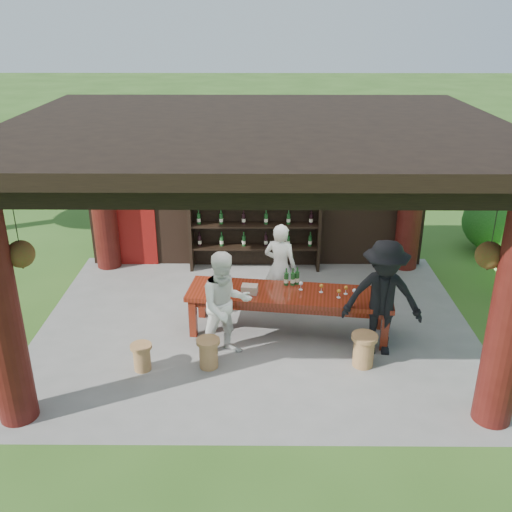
{
  "coord_description": "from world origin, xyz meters",
  "views": [
    {
      "loc": [
        0.06,
        -8.57,
        4.99
      ],
      "look_at": [
        0.0,
        0.4,
        1.15
      ],
      "focal_mm": 40.0,
      "sensor_mm": 36.0,
      "label": 1
    }
  ],
  "objects_px": {
    "stool_near_right": "(364,349)",
    "stool_far_left": "(142,356)",
    "wine_shelf": "(255,215)",
    "guest_man": "(383,299)",
    "stool_near_left": "(208,352)",
    "guest_woman": "(226,305)",
    "host": "(280,267)",
    "napkin_basket": "(250,289)",
    "tasting_table": "(289,299)"
  },
  "relations": [
    {
      "from": "stool_near_right",
      "to": "stool_far_left",
      "type": "height_order",
      "value": "stool_near_right"
    },
    {
      "from": "stool_near_left",
      "to": "stool_far_left",
      "type": "bearing_deg",
      "value": -175.41
    },
    {
      "from": "stool_near_right",
      "to": "host",
      "type": "xyz_separation_m",
      "value": [
        -1.22,
        1.83,
        0.54
      ]
    },
    {
      "from": "stool_near_right",
      "to": "stool_near_left",
      "type": "bearing_deg",
      "value": -178.62
    },
    {
      "from": "guest_woman",
      "to": "napkin_basket",
      "type": "relative_size",
      "value": 6.67
    },
    {
      "from": "tasting_table",
      "to": "guest_man",
      "type": "distance_m",
      "value": 1.56
    },
    {
      "from": "wine_shelf",
      "to": "stool_near_right",
      "type": "distance_m",
      "value": 4.09
    },
    {
      "from": "wine_shelf",
      "to": "host",
      "type": "bearing_deg",
      "value": -75.31
    },
    {
      "from": "wine_shelf",
      "to": "napkin_basket",
      "type": "height_order",
      "value": "wine_shelf"
    },
    {
      "from": "tasting_table",
      "to": "stool_near_right",
      "type": "height_order",
      "value": "tasting_table"
    },
    {
      "from": "stool_far_left",
      "to": "napkin_basket",
      "type": "distance_m",
      "value": 2.03
    },
    {
      "from": "stool_near_right",
      "to": "tasting_table",
      "type": "bearing_deg",
      "value": 138.16
    },
    {
      "from": "guest_woman",
      "to": "stool_far_left",
      "type": "bearing_deg",
      "value": 177.21
    },
    {
      "from": "stool_near_left",
      "to": "tasting_table",
      "type": "bearing_deg",
      "value": 39.61
    },
    {
      "from": "guest_woman",
      "to": "napkin_basket",
      "type": "xyz_separation_m",
      "value": [
        0.36,
        0.65,
        -0.05
      ]
    },
    {
      "from": "stool_near_right",
      "to": "napkin_basket",
      "type": "bearing_deg",
      "value": 151.5
    },
    {
      "from": "stool_near_right",
      "to": "guest_woman",
      "type": "bearing_deg",
      "value": 171.77
    },
    {
      "from": "host",
      "to": "guest_woman",
      "type": "bearing_deg",
      "value": 80.57
    },
    {
      "from": "stool_far_left",
      "to": "host",
      "type": "bearing_deg",
      "value": 42.65
    },
    {
      "from": "stool_near_left",
      "to": "guest_man",
      "type": "relative_size",
      "value": 0.25
    },
    {
      "from": "host",
      "to": "napkin_basket",
      "type": "distance_m",
      "value": 1.03
    },
    {
      "from": "tasting_table",
      "to": "napkin_basket",
      "type": "bearing_deg",
      "value": -176.97
    },
    {
      "from": "wine_shelf",
      "to": "guest_woman",
      "type": "distance_m",
      "value": 3.35
    },
    {
      "from": "wine_shelf",
      "to": "napkin_basket",
      "type": "xyz_separation_m",
      "value": [
        -0.06,
        -2.66,
        -0.37
      ]
    },
    {
      "from": "stool_near_right",
      "to": "stool_far_left",
      "type": "distance_m",
      "value": 3.36
    },
    {
      "from": "guest_man",
      "to": "host",
      "type": "bearing_deg",
      "value": 143.6
    },
    {
      "from": "stool_far_left",
      "to": "guest_woman",
      "type": "height_order",
      "value": "guest_woman"
    },
    {
      "from": "tasting_table",
      "to": "stool_near_left",
      "type": "xyz_separation_m",
      "value": [
        -1.26,
        -1.04,
        -0.38
      ]
    },
    {
      "from": "napkin_basket",
      "to": "guest_woman",
      "type": "bearing_deg",
      "value": -118.92
    },
    {
      "from": "wine_shelf",
      "to": "stool_far_left",
      "type": "bearing_deg",
      "value": -113.97
    },
    {
      "from": "wine_shelf",
      "to": "guest_woman",
      "type": "xyz_separation_m",
      "value": [
        -0.42,
        -3.31,
        -0.32
      ]
    },
    {
      "from": "wine_shelf",
      "to": "tasting_table",
      "type": "distance_m",
      "value": 2.75
    },
    {
      "from": "stool_near_left",
      "to": "host",
      "type": "distance_m",
      "value": 2.27
    },
    {
      "from": "stool_far_left",
      "to": "host",
      "type": "relative_size",
      "value": 0.26
    },
    {
      "from": "stool_near_left",
      "to": "wine_shelf",
      "type": "bearing_deg",
      "value": 79.65
    },
    {
      "from": "stool_near_left",
      "to": "stool_near_right",
      "type": "bearing_deg",
      "value": 1.38
    },
    {
      "from": "stool_far_left",
      "to": "stool_near_left",
      "type": "bearing_deg",
      "value": 4.59
    },
    {
      "from": "stool_far_left",
      "to": "host",
      "type": "height_order",
      "value": "host"
    },
    {
      "from": "stool_near_left",
      "to": "guest_woman",
      "type": "relative_size",
      "value": 0.27
    },
    {
      "from": "host",
      "to": "stool_far_left",
      "type": "bearing_deg",
      "value": 63.39
    },
    {
      "from": "stool_far_left",
      "to": "guest_man",
      "type": "distance_m",
      "value": 3.77
    },
    {
      "from": "host",
      "to": "guest_woman",
      "type": "xyz_separation_m",
      "value": [
        -0.89,
        -1.53,
        0.05
      ]
    },
    {
      "from": "stool_near_left",
      "to": "guest_woman",
      "type": "bearing_deg",
      "value": 55.22
    },
    {
      "from": "host",
      "to": "guest_woman",
      "type": "distance_m",
      "value": 1.77
    },
    {
      "from": "wine_shelf",
      "to": "guest_man",
      "type": "height_order",
      "value": "wine_shelf"
    },
    {
      "from": "stool_near_right",
      "to": "stool_far_left",
      "type": "relative_size",
      "value": 1.23
    },
    {
      "from": "stool_near_left",
      "to": "stool_near_right",
      "type": "xyz_separation_m",
      "value": [
        2.36,
        0.06,
        0.03
      ]
    },
    {
      "from": "tasting_table",
      "to": "guest_woman",
      "type": "distance_m",
      "value": 1.24
    },
    {
      "from": "stool_near_left",
      "to": "guest_man",
      "type": "bearing_deg",
      "value": 9.5
    },
    {
      "from": "tasting_table",
      "to": "stool_far_left",
      "type": "relative_size",
      "value": 8.0
    }
  ]
}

